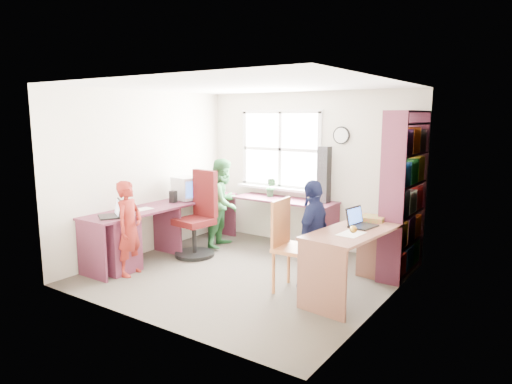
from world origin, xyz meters
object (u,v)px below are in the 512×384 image
swivel_chair (198,219)px  cd_tower (324,175)px  crt_monitor (186,188)px  laptop_right (360,222)px  person_red (129,228)px  l_desk (157,230)px  laptop_left (113,213)px  potted_plant (271,187)px  bookshelf (404,198)px  wooden_chair (291,242)px  right_desk (353,248)px  person_green (224,203)px  person_navy (313,235)px

swivel_chair → cd_tower: 1.97m
crt_monitor → laptop_right: (2.89, -0.21, -0.10)m
person_red → laptop_right: bearing=-83.0°
l_desk → laptop_right: (2.73, 0.57, 0.37)m
crt_monitor → cd_tower: 2.11m
laptop_left → potted_plant: bearing=100.3°
crt_monitor → laptop_left: size_ratio=0.98×
person_red → l_desk: bearing=-7.9°
bookshelf → laptop_left: 3.74m
wooden_chair → cd_tower: 1.80m
l_desk → bookshelf: 3.35m
right_desk → person_green: 2.60m
swivel_chair → person_green: bearing=96.3°
l_desk → right_desk: right_desk is taller
potted_plant → bookshelf: bearing=-7.7°
bookshelf → swivel_chair: bearing=-161.7°
wooden_chair → laptop_right: size_ratio=3.02×
swivel_chair → potted_plant: 1.34m
person_red → person_navy: bearing=-83.6°
person_red → person_green: person_green is taller
right_desk → laptop_right: bearing=98.9°
wooden_chair → potted_plant: (-1.30, 1.62, 0.32)m
person_navy → cd_tower: bearing=-164.6°
wooden_chair → potted_plant: bearing=124.4°
cd_tower → person_green: bearing=-153.2°
right_desk → potted_plant: (-1.98, 1.40, 0.34)m
swivel_chair → wooden_chair: size_ratio=1.16×
crt_monitor → person_navy: size_ratio=0.32×
l_desk → person_green: size_ratio=2.13×
person_navy → right_desk: bearing=87.2°
bookshelf → potted_plant: (-2.20, 0.30, -0.10)m
cd_tower → bookshelf: bearing=-11.9°
potted_plant → person_green: size_ratio=0.22×
potted_plant → person_green: 0.80m
person_navy → wooden_chair: bearing=-50.4°
bookshelf → cd_tower: 1.34m
swivel_chair → wooden_chair: (1.80, -0.43, 0.05)m
swivel_chair → laptop_left: swivel_chair is taller
bookshelf → person_navy: size_ratio=1.60×
l_desk → swivel_chair: 0.64m
l_desk → cd_tower: (1.67, 1.80, 0.71)m
laptop_right → potted_plant: 2.31m
right_desk → laptop_left: laptop_left is taller
wooden_chair → crt_monitor: crt_monitor is taller
right_desk → person_navy: person_navy is taller
cd_tower → person_navy: bearing=-65.7°
swivel_chair → crt_monitor: swivel_chair is taller
l_desk → right_desk: size_ratio=2.10×
l_desk → potted_plant: 1.98m
cd_tower → person_red: bearing=-121.5°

